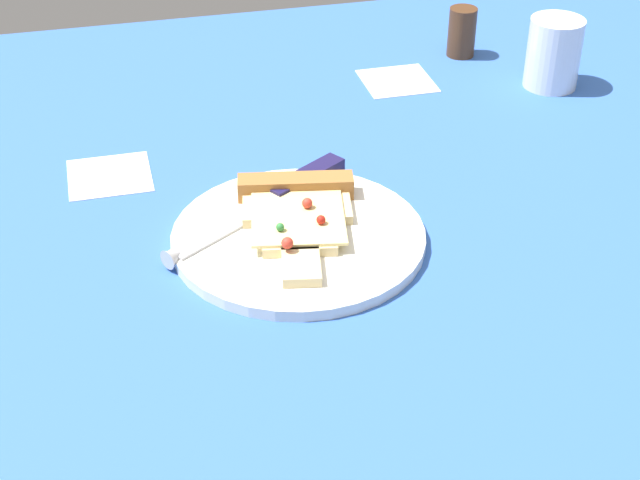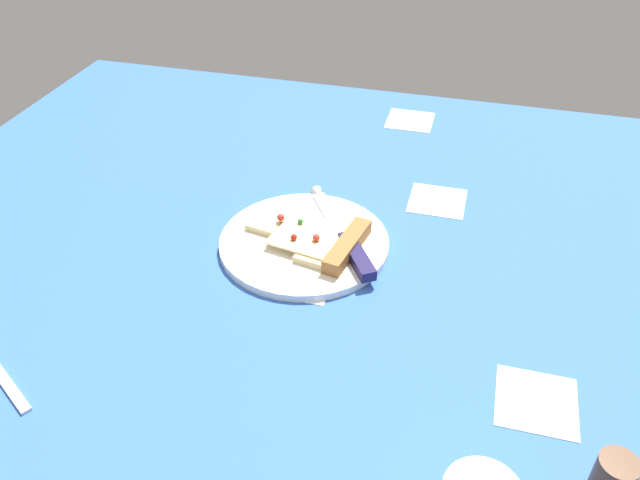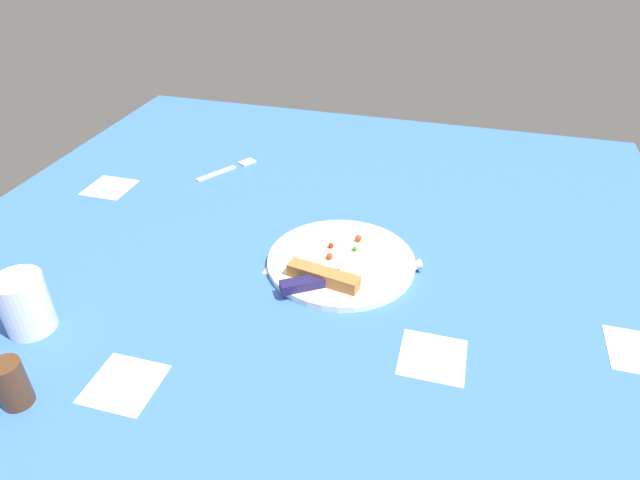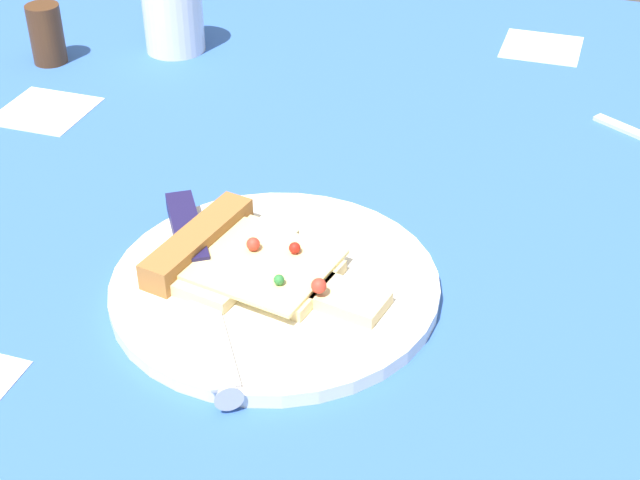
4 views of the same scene
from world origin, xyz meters
TOP-DOWN VIEW (x-y plane):
  - ground_plane at (0.02, 0.01)cm, footprint 131.69×131.69cm
  - plate at (3.05, 7.56)cm, footprint 25.16×25.16cm
  - pizza_slice at (5.60, 7.07)cm, footprint 18.55×12.71cm
  - knife at (9.12, 8.60)cm, footprint 14.80×21.29cm
  - drinking_glass at (30.45, -32.44)cm, footprint 6.91×6.91cm
  - pepper_shaker at (42.57, -24.70)cm, footprint 3.80×3.80cm

SIDE VIEW (x-z plane):
  - ground_plane at x=0.02cm, z-range -3.00..0.00cm
  - plate at x=3.05cm, z-range 0.00..1.17cm
  - knife at x=9.12cm, z-range 0.54..2.99cm
  - pizza_slice at x=5.60cm, z-range 0.73..3.18cm
  - pepper_shaker at x=42.57cm, z-range 0.00..6.75cm
  - drinking_glass at x=30.45cm, z-range 0.00..9.02cm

